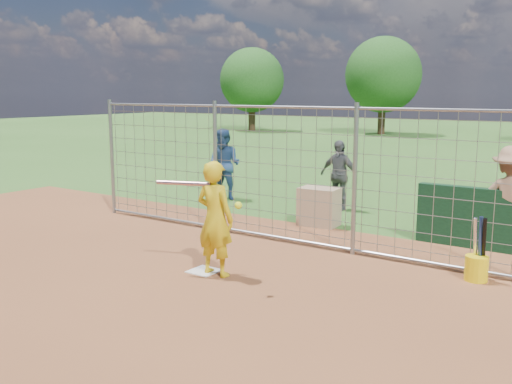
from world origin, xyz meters
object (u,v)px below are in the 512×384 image
Objects in this scene: bystander_b at (338,175)px; bystander_c at (510,199)px; bystander_a at (224,164)px; bucket_with_bats at (477,265)px; batter at (215,219)px; equipment_bin at (319,207)px.

bystander_c is (4.08, -1.59, 0.10)m from bystander_b.
bystander_a is 1.88× the size of bucket_with_bats.
bucket_with_bats is at bearing -149.28° from batter.
bystander_a is (-3.67, 5.02, 0.04)m from batter.
batter is at bearing -90.60° from equipment_bin.
bucket_with_bats reaches higher than equipment_bin.
equipment_bin is at bearing -85.78° from batter.
bystander_c reaches higher than equipment_bin.
bystander_b is at bearing 138.71° from bucket_with_bats.
bystander_c is at bearing -15.77° from bystander_b.
bucket_with_bats is (7.04, -3.05, -0.67)m from bystander_a.
bystander_c reaches higher than bystander_b.
bystander_c is 2.33× the size of equipment_bin.
batter is 5.56m from bystander_b.
bystander_c is (3.41, 3.93, 0.05)m from batter.
equipment_bin is (-0.26, 3.81, -0.48)m from batter.
bystander_a reaches higher than equipment_bin.
equipment_bin is (-3.67, -0.12, -0.53)m from bystander_c.
bystander_b is 5.40m from bucket_with_bats.
bystander_a is at bearing 156.62° from bucket_with_bats.
bystander_a is 1.11× the size of bystander_b.
bystander_c is 2.07m from bucket_with_bats.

